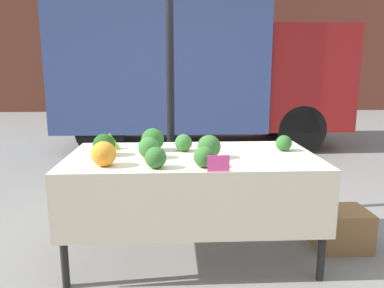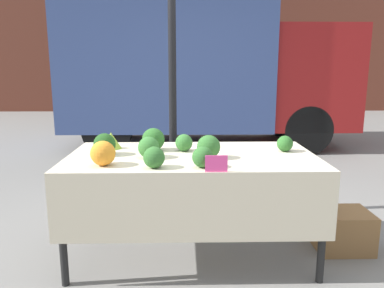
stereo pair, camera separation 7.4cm
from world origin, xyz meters
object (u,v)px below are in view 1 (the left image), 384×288
orange_cauliflower (104,154)px  produce_crate (340,228)px  price_sign (218,164)px  parked_truck (191,64)px

orange_cauliflower → produce_crate: size_ratio=0.39×
price_sign → produce_crate: price_sign is taller
orange_cauliflower → produce_crate: (1.77, 0.34, -0.71)m
orange_cauliflower → produce_crate: orange_cauliflower is taller
parked_truck → orange_cauliflower: 4.62m
produce_crate → price_sign: bearing=-153.8°
produce_crate → parked_truck: bearing=103.4°
price_sign → parked_truck: bearing=89.3°
produce_crate → orange_cauliflower: bearing=-169.0°
parked_truck → price_sign: bearing=-90.7°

